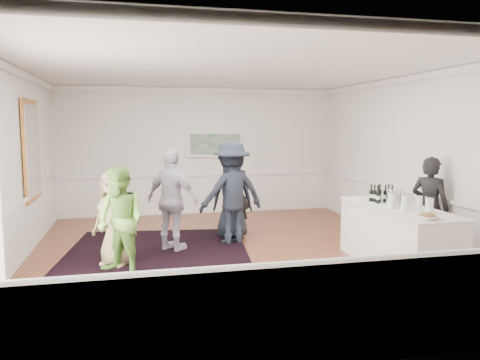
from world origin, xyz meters
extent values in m
plane|color=brown|center=(0.00, 0.00, 0.00)|extent=(8.00, 8.00, 0.00)
cube|color=white|center=(0.00, 0.00, 3.20)|extent=(7.00, 8.00, 0.02)
cube|color=white|center=(-3.50, 0.00, 1.60)|extent=(0.02, 8.00, 3.20)
cube|color=white|center=(3.50, 0.00, 1.60)|extent=(0.02, 8.00, 3.20)
cube|color=white|center=(0.00, 4.00, 1.60)|extent=(7.00, 0.02, 3.20)
cube|color=white|center=(0.00, -4.00, 1.60)|extent=(7.00, 0.02, 3.20)
cube|color=#D28A3D|center=(-3.46, 1.30, 1.80)|extent=(0.04, 1.25, 1.85)
cube|color=white|center=(-3.43, 1.30, 1.80)|extent=(0.01, 1.05, 1.65)
cube|color=white|center=(0.40, 3.95, 1.78)|extent=(1.44, 0.05, 0.66)
cube|color=#215A33|center=(0.40, 3.92, 1.78)|extent=(1.30, 0.01, 0.52)
cube|color=black|center=(-1.31, 0.03, 0.01)|extent=(3.65, 4.51, 0.02)
cube|color=white|center=(2.42, -1.31, 0.48)|extent=(0.85, 2.34, 0.96)
cube|color=white|center=(2.42, -1.31, 0.96)|extent=(0.91, 2.40, 0.02)
imported|color=black|center=(3.20, -1.00, 0.87)|extent=(0.69, 0.76, 1.74)
imported|color=tan|center=(-1.96, -0.21, 0.77)|extent=(0.90, 0.84, 1.55)
imported|color=#71AB44|center=(-1.85, -0.72, 0.83)|extent=(1.01, 1.01, 1.65)
imported|color=silver|center=(-0.98, 0.48, 0.92)|extent=(1.11, 1.06, 1.85)
imported|color=#1C232F|center=(0.17, 0.80, 0.98)|extent=(1.40, 0.99, 1.97)
imported|color=black|center=(0.41, 1.59, 0.83)|extent=(0.67, 0.49, 1.67)
imported|color=#1C232F|center=(0.26, 1.18, 0.81)|extent=(0.90, 0.71, 1.63)
cylinder|color=#77BB42|center=(2.34, -1.62, 1.09)|extent=(0.12, 0.12, 0.24)
cylinder|color=#CD3C3D|center=(2.54, -1.65, 1.09)|extent=(0.12, 0.12, 0.24)
cylinder|color=#80AB3D|center=(2.27, -1.36, 1.09)|extent=(0.12, 0.12, 0.24)
cylinder|color=beige|center=(2.58, -1.87, 1.09)|extent=(0.12, 0.12, 0.24)
cylinder|color=silver|center=(2.45, -1.09, 1.09)|extent=(0.26, 0.26, 0.25)
imported|color=white|center=(2.29, -2.27, 1.01)|extent=(0.29, 0.29, 0.07)
cylinder|color=olive|center=(2.29, -2.27, 1.03)|extent=(0.19, 0.19, 0.04)
camera|label=1|loc=(-1.64, -7.85, 2.26)|focal=35.00mm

